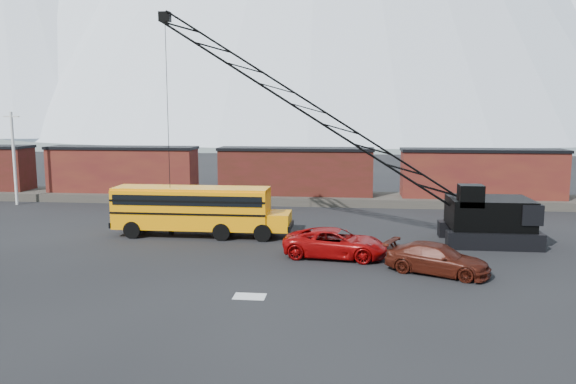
% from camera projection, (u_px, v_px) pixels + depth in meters
% --- Properties ---
extents(ground, '(160.00, 160.00, 0.00)m').
position_uv_depth(ground, '(254.00, 271.00, 28.50)').
color(ground, black).
rests_on(ground, ground).
extents(gravel_berm, '(120.00, 5.00, 0.70)m').
position_uv_depth(gravel_berm, '(296.00, 198.00, 50.09)').
color(gravel_berm, '#4D483F').
rests_on(gravel_berm, ground).
extents(boxcar_west_near, '(13.70, 3.10, 4.17)m').
position_uv_depth(boxcar_west_near, '(123.00, 169.00, 51.49)').
color(boxcar_west_near, '#4D1617').
rests_on(boxcar_west_near, gravel_berm).
extents(boxcar_mid, '(13.70, 3.10, 4.17)m').
position_uv_depth(boxcar_mid, '(296.00, 171.00, 49.75)').
color(boxcar_mid, '#4E1715').
rests_on(boxcar_mid, gravel_berm).
extents(boxcar_east_near, '(13.70, 3.10, 4.17)m').
position_uv_depth(boxcar_east_near, '(482.00, 174.00, 48.00)').
color(boxcar_east_near, '#4D1617').
rests_on(boxcar_east_near, gravel_berm).
extents(utility_pole, '(1.40, 0.24, 8.00)m').
position_uv_depth(utility_pole, '(14.00, 157.00, 48.24)').
color(utility_pole, silver).
rests_on(utility_pole, ground).
extents(snow_patch, '(1.40, 0.90, 0.02)m').
position_uv_depth(snow_patch, '(250.00, 296.00, 24.50)').
color(snow_patch, silver).
rests_on(snow_patch, ground).
extents(school_bus, '(11.65, 2.65, 3.19)m').
position_uv_depth(school_bus, '(197.00, 209.00, 36.26)').
color(school_bus, orange).
rests_on(school_bus, ground).
extents(red_pickup, '(6.02, 3.33, 1.59)m').
position_uv_depth(red_pickup, '(336.00, 243.00, 31.06)').
color(red_pickup, '#980708').
rests_on(red_pickup, ground).
extents(maroon_suv, '(5.55, 3.98, 1.49)m').
position_uv_depth(maroon_suv, '(437.00, 259.00, 27.93)').
color(maroon_suv, '#3F130B').
rests_on(maroon_suv, ground).
extents(crawler_crane, '(23.25, 4.20, 14.31)m').
position_uv_depth(crawler_crane, '(332.00, 122.00, 34.57)').
color(crawler_crane, black).
rests_on(crawler_crane, ground).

